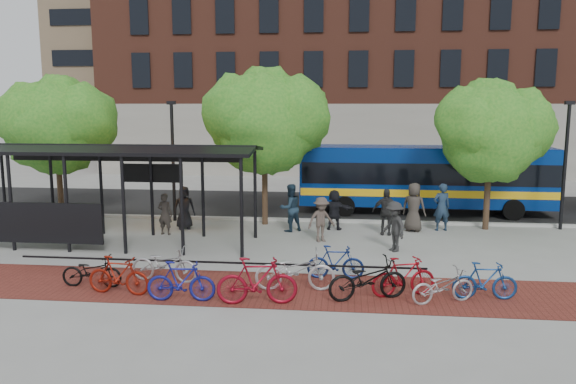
# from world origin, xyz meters

# --- Properties ---
(ground) EXTENTS (160.00, 160.00, 0.00)m
(ground) POSITION_xyz_m (0.00, 0.00, 0.00)
(ground) COLOR #9E9E99
(ground) RESTS_ON ground
(asphalt_street) EXTENTS (160.00, 8.00, 0.01)m
(asphalt_street) POSITION_xyz_m (0.00, 8.00, 0.01)
(asphalt_street) COLOR black
(asphalt_street) RESTS_ON ground
(curb) EXTENTS (160.00, 0.25, 0.12)m
(curb) POSITION_xyz_m (0.00, 4.00, 0.06)
(curb) COLOR #B7B7B2
(curb) RESTS_ON ground
(brick_strip) EXTENTS (24.00, 3.00, 0.01)m
(brick_strip) POSITION_xyz_m (-2.00, -5.00, 0.00)
(brick_strip) COLOR maroon
(brick_strip) RESTS_ON ground
(bike_rack_rail) EXTENTS (12.00, 0.05, 0.95)m
(bike_rack_rail) POSITION_xyz_m (-3.30, -4.10, 0.00)
(bike_rack_rail) COLOR black
(bike_rack_rail) RESTS_ON ground
(building_brick) EXTENTS (55.00, 14.00, 20.00)m
(building_brick) POSITION_xyz_m (10.00, 26.00, 10.00)
(building_brick) COLOR brown
(building_brick) RESTS_ON ground
(building_tower) EXTENTS (22.00, 22.00, 30.00)m
(building_tower) POSITION_xyz_m (-16.00, 40.00, 15.00)
(building_tower) COLOR #7A664C
(building_tower) RESTS_ON ground
(bus_shelter) EXTENTS (10.60, 3.07, 3.60)m
(bus_shelter) POSITION_xyz_m (-8.13, -0.48, 3.00)
(bus_shelter) COLOR black
(bus_shelter) RESTS_ON ground
(tree_a) EXTENTS (4.90, 4.00, 6.18)m
(tree_a) POSITION_xyz_m (-11.91, 3.35, 4.24)
(tree_a) COLOR #382619
(tree_a) RESTS_ON ground
(tree_b) EXTENTS (5.15, 4.20, 6.47)m
(tree_b) POSITION_xyz_m (-2.90, 3.35, 4.46)
(tree_b) COLOR #382619
(tree_b) RESTS_ON ground
(tree_c) EXTENTS (4.66, 3.80, 5.92)m
(tree_c) POSITION_xyz_m (6.09, 3.35, 4.05)
(tree_c) COLOR #382619
(tree_c) RESTS_ON ground
(lamp_post_left) EXTENTS (0.35, 0.20, 5.12)m
(lamp_post_left) POSITION_xyz_m (-7.00, 3.60, 2.75)
(lamp_post_left) COLOR black
(lamp_post_left) RESTS_ON ground
(lamp_post_right) EXTENTS (0.35, 0.20, 5.12)m
(lamp_post_right) POSITION_xyz_m (9.00, 3.60, 2.75)
(lamp_post_right) COLOR black
(lamp_post_right) RESTS_ON ground
(bus) EXTENTS (11.42, 2.83, 3.08)m
(bus) POSITION_xyz_m (3.98, 6.52, 1.77)
(bus) COLOR navy
(bus) RESTS_ON ground
(bike_0) EXTENTS (1.70, 0.64, 0.88)m
(bike_0) POSITION_xyz_m (-6.54, -5.33, 0.44)
(bike_0) COLOR black
(bike_0) RESTS_ON ground
(bike_1) EXTENTS (1.78, 0.67, 1.05)m
(bike_1) POSITION_xyz_m (-5.56, -5.83, 0.52)
(bike_1) COLOR maroon
(bike_1) RESTS_ON ground
(bike_2) EXTENTS (2.04, 0.90, 1.04)m
(bike_2) POSITION_xyz_m (-4.70, -4.66, 0.52)
(bike_2) COLOR #9A9A9C
(bike_2) RESTS_ON ground
(bike_3) EXTENTS (1.80, 0.61, 1.06)m
(bike_3) POSITION_xyz_m (-3.75, -6.18, 0.53)
(bike_3) COLOR navy
(bike_3) RESTS_ON ground
(bike_5) EXTENTS (2.10, 0.85, 1.23)m
(bike_5) POSITION_xyz_m (-1.78, -6.19, 0.61)
(bike_5) COLOR maroon
(bike_5) RESTS_ON ground
(bike_6) EXTENTS (2.23, 0.96, 1.14)m
(bike_6) POSITION_xyz_m (-0.94, -5.02, 0.57)
(bike_6) COLOR #BBBABD
(bike_6) RESTS_ON ground
(bike_7) EXTENTS (1.66, 0.50, 0.99)m
(bike_7) POSITION_xyz_m (0.13, -3.88, 0.50)
(bike_7) COLOR navy
(bike_7) RESTS_ON ground
(bike_8) EXTENTS (2.23, 1.37, 1.11)m
(bike_8) POSITION_xyz_m (0.99, -5.54, 0.55)
(bike_8) COLOR black
(bike_8) RESTS_ON ground
(bike_9) EXTENTS (1.84, 1.05, 1.07)m
(bike_9) POSITION_xyz_m (1.94, -5.18, 0.53)
(bike_9) COLOR maroon
(bike_9) RESTS_ON ground
(bike_10) EXTENTS (1.82, 1.19, 0.90)m
(bike_10) POSITION_xyz_m (2.88, -5.59, 0.45)
(bike_10) COLOR #AAAAAC
(bike_10) RESTS_ON ground
(bike_11) EXTENTS (1.68, 0.55, 1.00)m
(bike_11) POSITION_xyz_m (4.00, -5.21, 0.50)
(bike_11) COLOR navy
(bike_11) RESTS_ON ground
(pedestrian_0) EXTENTS (0.99, 0.82, 1.74)m
(pedestrian_0) POSITION_xyz_m (-6.11, 2.06, 0.87)
(pedestrian_0) COLOR black
(pedestrian_0) RESTS_ON ground
(pedestrian_1) EXTENTS (0.65, 0.49, 1.62)m
(pedestrian_1) POSITION_xyz_m (-6.55, 1.00, 0.81)
(pedestrian_1) COLOR #37312C
(pedestrian_1) RESTS_ON ground
(pedestrian_2) EXTENTS (1.17, 1.13, 1.89)m
(pedestrian_2) POSITION_xyz_m (-1.81, 2.08, 0.95)
(pedestrian_2) COLOR #1C3143
(pedestrian_2) RESTS_ON ground
(pedestrian_3) EXTENTS (1.23, 1.06, 1.65)m
(pedestrian_3) POSITION_xyz_m (-0.51, 0.53, 0.83)
(pedestrian_3) COLOR #4F423B
(pedestrian_3) RESTS_ON ground
(pedestrian_4) EXTENTS (1.08, 0.50, 1.79)m
(pedestrian_4) POSITION_xyz_m (1.91, 1.92, 0.89)
(pedestrian_4) COLOR #2A2A2A
(pedestrian_4) RESTS_ON ground
(pedestrian_5) EXTENTS (1.56, 0.66, 1.63)m
(pedestrian_5) POSITION_xyz_m (-0.09, 2.57, 0.81)
(pedestrian_5) COLOR black
(pedestrian_5) RESTS_ON ground
(pedestrian_6) EXTENTS (1.12, 0.95, 1.94)m
(pedestrian_6) POSITION_xyz_m (3.05, 2.62, 0.97)
(pedestrian_6) COLOR #3A342F
(pedestrian_6) RESTS_ON ground
(pedestrian_7) EXTENTS (0.78, 0.59, 1.90)m
(pedestrian_7) POSITION_xyz_m (4.16, 2.86, 0.95)
(pedestrian_7) COLOR #1E3148
(pedestrian_7) RESTS_ON ground
(pedestrian_9) EXTENTS (1.10, 1.29, 1.73)m
(pedestrian_9) POSITION_xyz_m (2.04, -0.56, 0.86)
(pedestrian_9) COLOR #292929
(pedestrian_9) RESTS_ON ground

